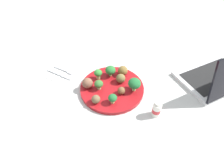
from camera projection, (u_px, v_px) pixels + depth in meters
name	position (u px, v px, depth m)	size (l,w,h in m)	color
ground_plane	(112.00, 90.00, 0.88)	(4.00, 4.00, 0.00)	#B2B2AD
plate	(112.00, 88.00, 0.87)	(0.28, 0.28, 0.02)	maroon
broccoli_floret_far_rim	(110.00, 70.00, 0.90)	(0.05, 0.05, 0.05)	#92CA67
broccoli_floret_near_rim	(134.00, 84.00, 0.83)	(0.05, 0.05, 0.06)	#97CD73
broccoli_floret_back_right	(99.00, 84.00, 0.84)	(0.04, 0.04, 0.04)	#A0CD7B
broccoli_floret_mid_left	(113.00, 98.00, 0.79)	(0.04, 0.04, 0.04)	#A8C971
broccoli_floret_mid_right	(98.00, 73.00, 0.88)	(0.04, 0.04, 0.05)	#9DBB6B
meatball_center	(121.00, 78.00, 0.87)	(0.04, 0.04, 0.04)	brown
meatball_mid_right	(123.00, 71.00, 0.91)	(0.05, 0.05, 0.05)	brown
meatball_front_left	(121.00, 91.00, 0.83)	(0.03, 0.03, 0.03)	brown
meatball_back_right	(87.00, 83.00, 0.85)	(0.05, 0.05, 0.05)	brown
meatball_back_left	(96.00, 99.00, 0.79)	(0.04, 0.04, 0.04)	brown
napkin	(62.00, 73.00, 0.95)	(0.17, 0.12, 0.01)	white
fork	(65.00, 70.00, 0.96)	(0.12, 0.03, 0.01)	silver
knife	(60.00, 74.00, 0.94)	(0.15, 0.02, 0.01)	silver
yogurt_bottle	(157.00, 109.00, 0.76)	(0.03, 0.03, 0.07)	white
laptop	(220.00, 76.00, 0.88)	(0.37, 0.39, 0.21)	silver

